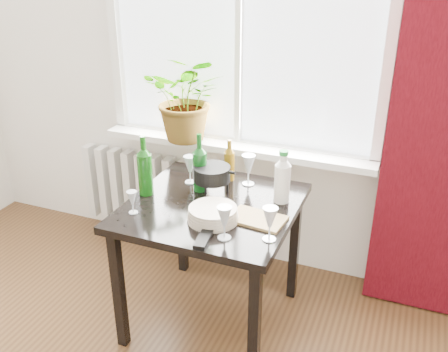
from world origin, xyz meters
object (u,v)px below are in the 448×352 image
at_px(potted_plant, 188,98).
at_px(wineglass_back_left, 190,169).
at_px(table, 212,219).
at_px(plate_stack, 213,214).
at_px(radiator, 137,189).
at_px(bottle_amber, 229,160).
at_px(cleaning_bottle, 283,176).
at_px(fondue_pot, 212,180).
at_px(wine_bottle_right, 200,162).
at_px(wineglass_front_left, 132,202).
at_px(wineglass_far_right, 270,224).
at_px(wineglass_back_center, 248,169).
at_px(wine_bottle_left, 145,165).
at_px(wineglass_front_right, 224,222).
at_px(tv_remote, 204,237).
at_px(cutting_board, 257,219).

relative_size(potted_plant, wineglass_back_left, 3.28).
relative_size(table, plate_stack, 3.39).
height_order(radiator, potted_plant, potted_plant).
bearing_deg(bottle_amber, wineglass_back_left, -147.48).
bearing_deg(cleaning_bottle, fondue_pot, -173.16).
height_order(wine_bottle_right, plate_stack, wine_bottle_right).
distance_m(wineglass_front_left, plate_stack, 0.40).
distance_m(radiator, wine_bottle_right, 1.03).
bearing_deg(wineglass_far_right, wine_bottle_right, 145.08).
distance_m(radiator, wineglass_front_left, 1.10).
distance_m(potted_plant, wineglass_far_right, 1.12).
relative_size(table, wineglass_back_center, 4.72).
bearing_deg(wineglass_front_left, wineglass_far_right, 1.08).
bearing_deg(potted_plant, wineglass_far_right, -45.38).
bearing_deg(wine_bottle_right, plate_stack, -55.30).
xyz_separation_m(potted_plant, wineglass_back_center, (0.48, -0.26, -0.28)).
bearing_deg(fondue_pot, wineglass_far_right, -27.85).
height_order(wine_bottle_left, wineglass_back_left, wine_bottle_left).
bearing_deg(table, wine_bottle_left, -176.65).
xyz_separation_m(wine_bottle_left, wineglass_front_left, (0.05, -0.21, -0.11)).
bearing_deg(wine_bottle_right, wineglass_front_left, -119.28).
bearing_deg(wineglass_back_center, wineglass_front_left, -128.89).
bearing_deg(radiator, wineglass_front_right, -41.49).
xyz_separation_m(wine_bottle_left, tv_remote, (0.47, -0.30, -0.16)).
distance_m(wineglass_front_left, cutting_board, 0.62).
distance_m(radiator, potted_plant, 0.87).
distance_m(table, cleaning_bottle, 0.43).
bearing_deg(cutting_board, wine_bottle_right, 153.08).
bearing_deg(wineglass_far_right, cleaning_bottle, 97.71).
bearing_deg(fondue_pot, potted_plant, 138.58).
bearing_deg(wine_bottle_right, potted_plant, 121.87).
bearing_deg(wineglass_back_left, potted_plant, 115.74).
bearing_deg(potted_plant, tv_remote, -60.89).
relative_size(bottle_amber, wineglass_back_left, 1.48).
bearing_deg(table, potted_plant, 125.01).
relative_size(bottle_amber, wineglass_back_center, 1.34).
distance_m(cleaning_bottle, wineglass_back_center, 0.26).
distance_m(bottle_amber, plate_stack, 0.48).
relative_size(bottle_amber, wineglass_front_left, 2.00).
height_order(radiator, wineglass_far_right, wineglass_far_right).
height_order(radiator, wine_bottle_right, wine_bottle_right).
bearing_deg(bottle_amber, wineglass_far_right, -52.96).
distance_m(tv_remote, cutting_board, 0.30).
relative_size(wineglass_back_center, wineglass_back_left, 1.10).
xyz_separation_m(wineglass_back_left, cutting_board, (0.48, -0.26, -0.07)).
bearing_deg(plate_stack, tv_remote, -79.86).
distance_m(wine_bottle_right, wineglass_front_left, 0.43).
distance_m(wineglass_back_center, fondue_pot, 0.22).
height_order(potted_plant, cutting_board, potted_plant).
bearing_deg(cutting_board, plate_stack, -158.08).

